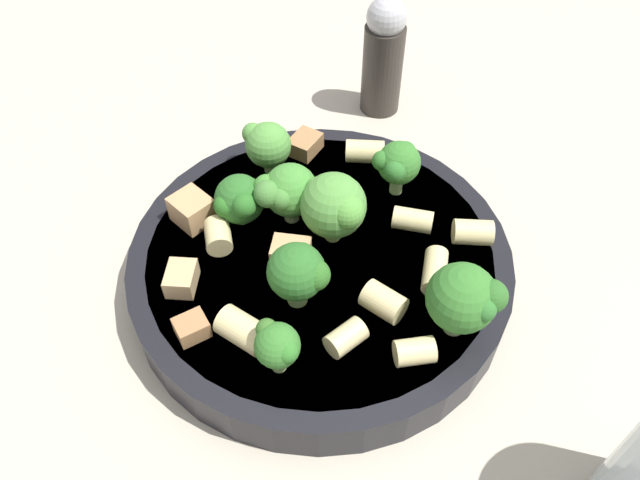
{
  "coord_description": "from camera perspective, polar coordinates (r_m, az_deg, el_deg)",
  "views": [
    {
      "loc": [
        0.14,
        0.21,
        0.32
      ],
      "look_at": [
        0.0,
        0.0,
        0.04
      ],
      "focal_mm": 35.0,
      "sensor_mm": 36.0,
      "label": 1
    }
  ],
  "objects": [
    {
      "name": "ground_plane",
      "position": [
        0.4,
        0.0,
        -3.58
      ],
      "size": [
        2.0,
        2.0,
        0.0
      ],
      "primitive_type": "plane",
      "color": "#BCB29E"
    },
    {
      "name": "pasta_bowl",
      "position": [
        0.39,
        0.0,
        -2.07
      ],
      "size": [
        0.23,
        0.23,
        0.03
      ],
      "color": "black",
      "rests_on": "ground_plane"
    },
    {
      "name": "broccoli_floret_0",
      "position": [
        0.42,
        -4.89,
        8.76
      ],
      "size": [
        0.03,
        0.03,
        0.04
      ],
      "color": "#84AD60",
      "rests_on": "pasta_bowl"
    },
    {
      "name": "broccoli_floret_1",
      "position": [
        0.39,
        -7.42,
        3.6
      ],
      "size": [
        0.03,
        0.04,
        0.03
      ],
      "color": "#93B766",
      "rests_on": "pasta_bowl"
    },
    {
      "name": "broccoli_floret_2",
      "position": [
        0.4,
        7.13,
        6.99
      ],
      "size": [
        0.03,
        0.03,
        0.04
      ],
      "color": "#9EC175",
      "rests_on": "pasta_bowl"
    },
    {
      "name": "broccoli_floret_3",
      "position": [
        0.33,
        13.09,
        -5.26
      ],
      "size": [
        0.04,
        0.04,
        0.05
      ],
      "color": "#9EC175",
      "rests_on": "pasta_bowl"
    },
    {
      "name": "broccoli_floret_4",
      "position": [
        0.34,
        -1.95,
        -2.97
      ],
      "size": [
        0.03,
        0.03,
        0.04
      ],
      "color": "#84AD60",
      "rests_on": "pasta_bowl"
    },
    {
      "name": "broccoli_floret_5",
      "position": [
        0.38,
        -3.46,
        4.32
      ],
      "size": [
        0.04,
        0.03,
        0.04
      ],
      "color": "#9EC175",
      "rests_on": "pasta_bowl"
    },
    {
      "name": "broccoli_floret_6",
      "position": [
        0.37,
        1.3,
        3.13
      ],
      "size": [
        0.04,
        0.04,
        0.05
      ],
      "color": "#93B766",
      "rests_on": "pasta_bowl"
    },
    {
      "name": "broccoli_floret_7",
      "position": [
        0.32,
        -3.9,
        -9.6
      ],
      "size": [
        0.02,
        0.03,
        0.03
      ],
      "color": "#93B766",
      "rests_on": "pasta_bowl"
    },
    {
      "name": "rigatoni_0",
      "position": [
        0.4,
        1.65,
        3.75
      ],
      "size": [
        0.03,
        0.02,
        0.02
      ],
      "primitive_type": "cylinder",
      "rotation": [
        1.57,
        0.0,
        1.63
      ],
      "color": "beige",
      "rests_on": "pasta_bowl"
    },
    {
      "name": "rigatoni_1",
      "position": [
        0.34,
        9.07,
        -9.77
      ],
      "size": [
        0.02,
        0.02,
        0.01
      ],
      "primitive_type": "cylinder",
      "rotation": [
        1.57,
        0.0,
        1.14
      ],
      "color": "beige",
      "rests_on": "pasta_bowl"
    },
    {
      "name": "rigatoni_2",
      "position": [
        0.39,
        8.46,
        1.83
      ],
      "size": [
        0.03,
        0.03,
        0.01
      ],
      "primitive_type": "cylinder",
      "rotation": [
        1.57,
        0.0,
        0.76
      ],
      "color": "beige",
      "rests_on": "pasta_bowl"
    },
    {
      "name": "rigatoni_3",
      "position": [
        0.37,
        10.47,
        -2.8
      ],
      "size": [
        0.03,
        0.03,
        0.01
      ],
      "primitive_type": "cylinder",
      "rotation": [
        1.57,
        0.0,
        2.36
      ],
      "color": "beige",
      "rests_on": "pasta_bowl"
    },
    {
      "name": "rigatoni_4",
      "position": [
        0.34,
        2.38,
        -8.9
      ],
      "size": [
        0.02,
        0.02,
        0.01
      ],
      "primitive_type": "cylinder",
      "rotation": [
        1.57,
        0.0,
        1.68
      ],
      "color": "beige",
      "rests_on": "pasta_bowl"
    },
    {
      "name": "rigatoni_5",
      "position": [
        0.35,
        5.83,
        -5.65
      ],
      "size": [
        0.02,
        0.03,
        0.02
      ],
      "primitive_type": "cylinder",
      "rotation": [
        1.57,
        0.0,
        0.33
      ],
      "color": "beige",
      "rests_on": "pasta_bowl"
    },
    {
      "name": "rigatoni_6",
      "position": [
        0.43,
        4.11,
        8.08
      ],
      "size": [
        0.03,
        0.03,
        0.02
      ],
      "primitive_type": "cylinder",
      "rotation": [
        1.57,
        0.0,
        0.92
      ],
      "color": "beige",
      "rests_on": "pasta_bowl"
    },
    {
      "name": "rigatoni_7",
      "position": [
        0.34,
        -7.02,
        -8.2
      ],
      "size": [
        0.03,
        0.03,
        0.02
      ],
      "primitive_type": "cylinder",
      "rotation": [
        1.57,
        0.0,
        0.39
      ],
      "color": "beige",
      "rests_on": "pasta_bowl"
    },
    {
      "name": "rigatoni_8",
      "position": [
        0.39,
        13.79,
        0.69
      ],
      "size": [
        0.03,
        0.03,
        0.02
      ],
      "primitive_type": "cylinder",
      "rotation": [
        1.57,
        0.0,
        0.92
      ],
      "color": "beige",
      "rests_on": "pasta_bowl"
    },
    {
      "name": "rigatoni_9",
      "position": [
        0.38,
        -9.3,
        0.38
      ],
      "size": [
        0.02,
        0.03,
        0.02
      ],
      "primitive_type": "cylinder",
      "rotation": [
        1.57,
        0.0,
        2.77
      ],
      "color": "beige",
      "rests_on": "pasta_bowl"
    },
    {
      "name": "chicken_chunk_0",
      "position": [
        0.35,
        -11.65,
        -7.85
      ],
      "size": [
        0.02,
        0.02,
        0.01
      ],
      "primitive_type": "cube",
      "rotation": [
        0.0,
        0.0,
        3.09
      ],
      "color": "#A87A4C",
      "rests_on": "pasta_bowl"
    },
    {
      "name": "chicken_chunk_1",
      "position": [
        0.37,
        -12.56,
        -3.45
      ],
      "size": [
        0.03,
        0.03,
        0.01
      ],
      "primitive_type": "cube",
      "rotation": [
        0.0,
        0.0,
        0.92
      ],
      "color": "tan",
      "rests_on": "pasta_bowl"
    },
    {
      "name": "chicken_chunk_2",
      "position": [
        0.37,
        -2.72,
        -1.35
      ],
      "size": [
        0.03,
        0.03,
        0.02
      ],
      "primitive_type": "cube",
      "rotation": [
        0.0,
        0.0,
        2.41
      ],
      "color": "tan",
      "rests_on": "pasta_bowl"
    },
    {
      "name": "chicken_chunk_3",
      "position": [
        0.44,
        -1.39,
        8.74
      ],
      "size": [
        0.03,
        0.03,
        0.01
      ],
      "primitive_type": "cube",
      "rotation": [
        0.0,
        0.0,
        0.44
      ],
      "color": "#A87A4C",
      "rests_on": "pasta_bowl"
    },
    {
      "name": "chicken_chunk_4",
      "position": [
        0.4,
        -11.63,
        2.72
      ],
      "size": [
        0.03,
        0.03,
        0.02
      ],
      "primitive_type": "cube",
      "rotation": [
        0.0,
        0.0,
        1.79
      ],
      "color": "tan",
      "rests_on": "pasta_bowl"
    },
    {
      "name": "pepper_shaker",
      "position": [
        0.51,
        5.81,
        16.41
      ],
      "size": [
        0.03,
        0.03,
        0.1
      ],
      "color": "#332D28",
      "rests_on": "ground_plane"
    }
  ]
}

